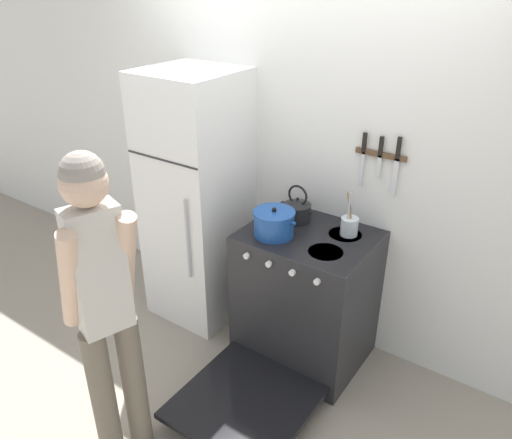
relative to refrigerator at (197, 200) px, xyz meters
name	(u,v)px	position (x,y,z in m)	size (l,w,h in m)	color
ground_plane	(290,312)	(0.61, 0.30, -0.90)	(14.00, 14.00, 0.00)	gray
wall_back	(298,154)	(0.61, 0.33, 0.37)	(10.00, 0.06, 2.55)	silver
refrigerator	(197,200)	(0.00, 0.00, 0.00)	(0.61, 0.63, 1.80)	white
stove_range	(303,300)	(0.91, -0.05, -0.45)	(0.79, 1.38, 0.92)	#232326
dutch_oven_pot	(274,223)	(0.74, -0.14, 0.10)	(0.30, 0.25, 0.18)	#1E4C9E
tea_kettle	(297,209)	(0.75, 0.11, 0.09)	(0.22, 0.18, 0.24)	black
utensil_jar	(349,225)	(1.11, 0.12, 0.08)	(0.11, 0.11, 0.28)	silver
person	(104,303)	(0.51, -1.24, 0.08)	(0.35, 0.41, 1.72)	#6B6051
wall_knife_strip	(381,154)	(1.19, 0.29, 0.50)	(0.31, 0.03, 0.35)	brown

